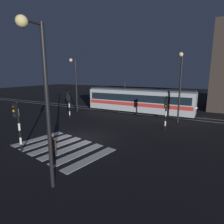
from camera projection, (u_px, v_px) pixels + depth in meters
ground_plane at (82, 138)px, 15.56m from camera, size 120.00×120.00×0.00m
rail_near at (132, 113)px, 25.01m from camera, size 80.00×0.12×0.03m
rail_far at (136, 112)px, 26.25m from camera, size 80.00×0.12×0.03m
crosswalk_zebra at (62, 147)px, 13.54m from camera, size 7.28×5.36×0.02m
traffic_light_kerb_mid_left at (17, 119)px, 12.38m from camera, size 0.36×0.42×3.46m
traffic_light_corner_far_right at (166, 108)px, 17.06m from camera, size 0.36×0.42×3.24m
traffic_light_corner_far_left at (69, 101)px, 21.53m from camera, size 0.36×0.42×3.24m
street_lamp_trackside_left at (75, 79)px, 25.18m from camera, size 0.44×1.21×7.14m
street_lamp_near_kerb at (42, 89)px, 7.73m from camera, size 0.44×1.21×7.27m
street_lamp_trackside_right at (180, 80)px, 19.31m from camera, size 0.44×1.21×7.27m
tram at (139, 100)px, 24.98m from camera, size 14.17×2.58×4.15m
pedestrian_waiting_at_kerb at (53, 150)px, 10.85m from camera, size 0.36×0.24×1.71m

